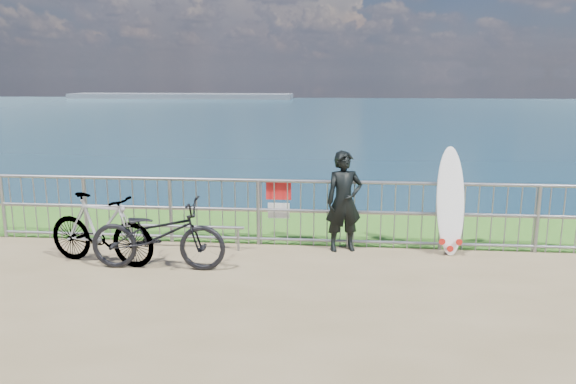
# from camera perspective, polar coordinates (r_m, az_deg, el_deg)

# --- Properties ---
(grass_strip) EXTENTS (120.00, 120.00, 0.00)m
(grass_strip) POSITION_cam_1_polar(r_m,az_deg,el_deg) (10.52, 0.58, -3.58)
(grass_strip) COLOR #2F691D
(grass_strip) RESTS_ON ground
(seascape) EXTENTS (260.00, 260.00, 5.00)m
(seascape) POSITION_cam_1_polar(r_m,az_deg,el_deg) (161.33, -10.69, 9.35)
(seascape) COLOR brown
(seascape) RESTS_ON ground
(railing) EXTENTS (10.06, 0.10, 1.13)m
(railing) POSITION_cam_1_polar(r_m,az_deg,el_deg) (9.32, 0.11, -2.02)
(railing) COLOR gray
(railing) RESTS_ON ground
(surfer) EXTENTS (0.68, 0.54, 1.63)m
(surfer) POSITION_cam_1_polar(r_m,az_deg,el_deg) (9.05, 5.71, -0.96)
(surfer) COLOR black
(surfer) RESTS_ON ground
(surfboard) EXTENTS (0.50, 0.45, 1.72)m
(surfboard) POSITION_cam_1_polar(r_m,az_deg,el_deg) (9.23, 16.17, -1.28)
(surfboard) COLOR white
(surfboard) RESTS_ON ground
(bicycle_near) EXTENTS (2.01, 0.73, 1.05)m
(bicycle_near) POSITION_cam_1_polar(r_m,az_deg,el_deg) (8.44, -13.08, -4.22)
(bicycle_near) COLOR black
(bicycle_near) RESTS_ON ground
(bicycle_far) EXTENTS (1.87, 0.91, 1.09)m
(bicycle_far) POSITION_cam_1_polar(r_m,az_deg,el_deg) (8.89, -18.48, -3.58)
(bicycle_far) COLOR black
(bicycle_far) RESTS_ON ground
(bike_rack) EXTENTS (1.98, 0.05, 0.41)m
(bike_rack) POSITION_cam_1_polar(r_m,az_deg,el_deg) (9.33, -10.50, -3.72)
(bike_rack) COLOR gray
(bike_rack) RESTS_ON ground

